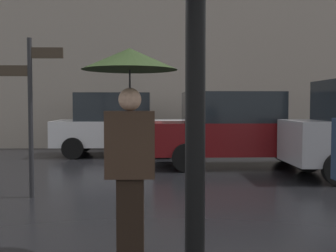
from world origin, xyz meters
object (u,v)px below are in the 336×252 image
object	(u,v)px
pedestrian_with_umbrella	(130,100)
street_signpost	(31,101)
parked_car_right	(237,129)
parked_car_distant	(118,124)

from	to	relation	value
pedestrian_with_umbrella	street_signpost	world-z (taller)	street_signpost
street_signpost	parked_car_right	bearing A→B (deg)	39.14
parked_car_right	street_signpost	distance (m)	5.45
parked_car_right	street_signpost	bearing A→B (deg)	-149.11
parked_car_distant	street_signpost	size ratio (longest dim) A/B	1.51
parked_car_right	street_signpost	size ratio (longest dim) A/B	1.64
parked_car_distant	pedestrian_with_umbrella	bearing A→B (deg)	-86.12
parked_car_distant	street_signpost	distance (m)	6.01
pedestrian_with_umbrella	parked_car_distant	distance (m)	8.85
street_signpost	pedestrian_with_umbrella	bearing A→B (deg)	-57.55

